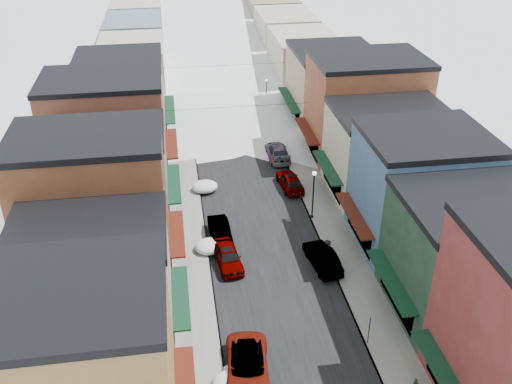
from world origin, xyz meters
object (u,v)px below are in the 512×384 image
object	(u,v)px
car_green_sedan	(322,258)
car_dark_hatch	(220,232)
car_white_suv	(248,367)
trash_can	(327,246)
car_silver_sedan	(228,257)
streetlamp_near	(313,189)

from	to	relation	value
car_green_sedan	car_dark_hatch	bearing A→B (deg)	-40.48
car_white_suv	car_green_sedan	world-z (taller)	same
car_white_suv	trash_can	size ratio (longest dim) A/B	6.12
car_silver_sedan	streetlamp_near	distance (m)	10.85
car_white_suv	trash_can	bearing A→B (deg)	61.14
car_silver_sedan	car_dark_hatch	bearing A→B (deg)	87.34
car_white_suv	car_dark_hatch	world-z (taller)	car_white_suv
trash_can	streetlamp_near	distance (m)	6.18
car_white_suv	car_green_sedan	xyz separation A→B (m)	(7.85, 10.91, -0.00)
car_silver_sedan	trash_can	size ratio (longest dim) A/B	4.95
car_white_suv	car_green_sedan	distance (m)	13.44
streetlamp_near	car_silver_sedan	bearing A→B (deg)	-145.35
car_white_suv	car_dark_hatch	distance (m)	16.09
car_dark_hatch	streetlamp_near	bearing A→B (deg)	9.81
car_silver_sedan	trash_can	world-z (taller)	car_silver_sedan
car_white_suv	car_green_sedan	bearing A→B (deg)	60.03
car_white_suv	car_silver_sedan	size ratio (longest dim) A/B	1.24
trash_can	car_silver_sedan	bearing A→B (deg)	-177.29
car_dark_hatch	trash_can	bearing A→B (deg)	-24.69
car_silver_sedan	streetlamp_near	size ratio (longest dim) A/B	0.99
car_dark_hatch	streetlamp_near	world-z (taller)	streetlamp_near
car_dark_hatch	trash_can	xyz separation A→B (m)	(8.98, -3.42, -0.15)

